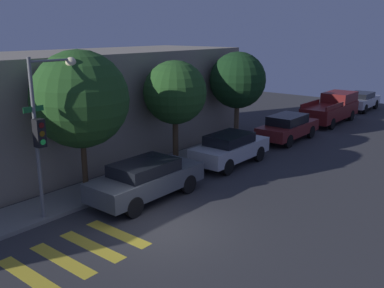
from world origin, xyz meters
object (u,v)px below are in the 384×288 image
at_px(traffic_light_pole, 46,117).
at_px(sedan_tail_of_row, 361,100).
at_px(sedan_near_corner, 147,179).
at_px(sedan_middle, 230,148).
at_px(tree_midblock, 175,93).
at_px(pickup_truck, 332,108).
at_px(tree_far_end, 238,80).
at_px(tree_near_corner, 80,99).
at_px(sedan_far_end, 288,127).

xyz_separation_m(traffic_light_pole, sedan_tail_of_row, (27.12, -1.27, -2.70)).
height_order(traffic_light_pole, sedan_near_corner, traffic_light_pole).
bearing_deg(sedan_near_corner, traffic_light_pole, 158.10).
distance_m(sedan_middle, tree_midblock, 3.66).
relative_size(pickup_truck, sedan_tail_of_row, 1.33).
relative_size(sedan_tail_of_row, tree_far_end, 0.85).
relative_size(traffic_light_pole, tree_near_corner, 0.97).
distance_m(sedan_far_end, pickup_truck, 6.57).
height_order(sedan_near_corner, sedan_far_end, sedan_far_end).
bearing_deg(tree_near_corner, tree_far_end, 0.00).
bearing_deg(tree_far_end, sedan_middle, -150.54).
xyz_separation_m(sedan_tail_of_row, tree_far_end, (-14.76, 2.07, 2.73)).
bearing_deg(tree_far_end, sedan_near_corner, -167.35).
distance_m(tree_near_corner, tree_far_end, 10.43).
bearing_deg(tree_midblock, tree_near_corner, 180.00).
xyz_separation_m(sedan_middle, sedan_far_end, (5.88, 0.00, -0.00)).
bearing_deg(sedan_tail_of_row, pickup_truck, -180.00).
bearing_deg(tree_near_corner, tree_midblock, 0.00).
xyz_separation_m(traffic_light_pole, tree_midblock, (7.17, 0.80, -0.07)).
distance_m(sedan_near_corner, tree_near_corner, 3.78).
bearing_deg(pickup_truck, sedan_near_corner, 180.00).
height_order(sedan_tail_of_row, tree_near_corner, tree_near_corner).
xyz_separation_m(sedan_far_end, sedan_tail_of_row, (12.54, 0.00, -0.03)).
distance_m(sedan_near_corner, tree_far_end, 9.81).
distance_m(sedan_middle, tree_near_corner, 7.66).
bearing_deg(traffic_light_pole, pickup_truck, -3.43).
height_order(traffic_light_pole, tree_near_corner, tree_near_corner).
xyz_separation_m(sedan_middle, pickup_truck, (12.45, -0.00, 0.18)).
bearing_deg(tree_far_end, sedan_far_end, -42.94).
distance_m(pickup_truck, sedan_tail_of_row, 5.97).
bearing_deg(sedan_middle, sedan_tail_of_row, 0.00).
height_order(sedan_tail_of_row, tree_far_end, tree_far_end).
relative_size(sedan_middle, sedan_tail_of_row, 1.01).
bearing_deg(sedan_near_corner, sedan_far_end, -0.00).
xyz_separation_m(sedan_far_end, tree_midblock, (-7.42, 2.07, 2.60)).
xyz_separation_m(tree_near_corner, tree_midblock, (5.23, 0.00, -0.33)).
relative_size(sedan_near_corner, tree_midblock, 0.96).
height_order(sedan_near_corner, tree_midblock, tree_midblock).
relative_size(sedan_far_end, tree_midblock, 0.95).
xyz_separation_m(pickup_truck, tree_midblock, (-13.99, 2.07, 2.42)).
bearing_deg(tree_midblock, traffic_light_pole, -173.66).
xyz_separation_m(sedan_middle, tree_midblock, (-1.54, 2.07, 2.60)).
bearing_deg(traffic_light_pole, sedan_far_end, -4.97).
relative_size(sedan_near_corner, sedan_far_end, 1.01).
bearing_deg(pickup_truck, sedan_far_end, 180.00).
height_order(traffic_light_pole, pickup_truck, traffic_light_pole).
xyz_separation_m(sedan_near_corner, sedan_tail_of_row, (23.97, 0.00, -0.04)).
bearing_deg(sedan_far_end, sedan_middle, 180.00).
height_order(traffic_light_pole, sedan_tail_of_row, traffic_light_pole).
height_order(traffic_light_pole, sedan_far_end, traffic_light_pole).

